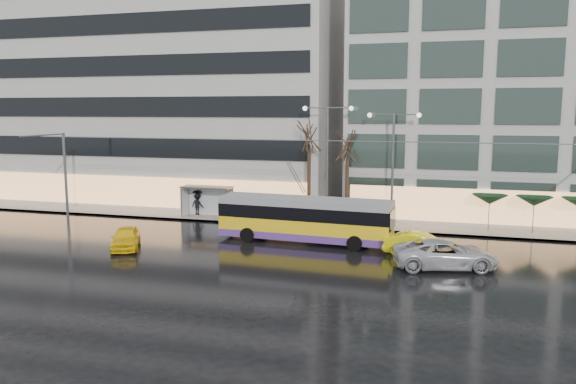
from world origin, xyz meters
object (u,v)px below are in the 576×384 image
at_px(street_lamp_near, 327,148).
at_px(taxi_a, 126,238).
at_px(trolleybus, 305,221).
at_px(bus_shelter, 204,194).

xyz_separation_m(street_lamp_near, taxi_a, (-10.91, -11.20, -5.28)).
xyz_separation_m(trolleybus, bus_shelter, (-10.19, 6.25, 0.48)).
xyz_separation_m(trolleybus, taxi_a, (-10.72, -4.83, -0.77)).
height_order(bus_shelter, taxi_a, bus_shelter).
distance_m(trolleybus, bus_shelter, 11.97).
relative_size(trolleybus, street_lamp_near, 1.32).
distance_m(street_lamp_near, taxi_a, 16.50).
bearing_deg(taxi_a, trolleybus, -2.35).
distance_m(bus_shelter, taxi_a, 11.17).
xyz_separation_m(bus_shelter, taxi_a, (-0.53, -11.08, -1.25)).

